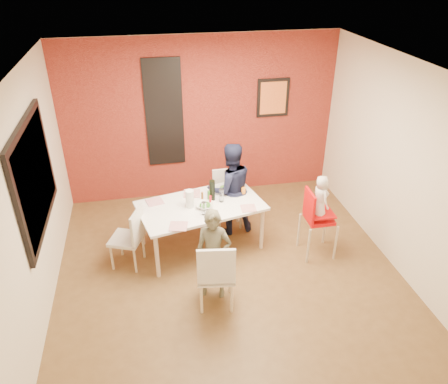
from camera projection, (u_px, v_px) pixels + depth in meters
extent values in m
plane|color=brown|center=(228.00, 270.00, 5.92)|extent=(4.50, 4.50, 0.00)
cube|color=white|center=(229.00, 69.00, 4.59)|extent=(4.50, 4.50, 0.02)
cube|color=beige|center=(201.00, 119.00, 7.18)|extent=(4.50, 0.02, 2.70)
cube|color=beige|center=(288.00, 319.00, 3.33)|extent=(4.50, 0.02, 2.70)
cube|color=beige|center=(32.00, 201.00, 4.88)|extent=(0.02, 4.50, 2.70)
cube|color=beige|center=(399.00, 167.00, 5.63)|extent=(0.02, 4.50, 2.70)
cube|color=maroon|center=(201.00, 119.00, 7.16)|extent=(4.50, 0.02, 2.70)
cube|color=black|center=(34.00, 176.00, 4.96)|extent=(0.05, 1.70, 1.30)
cube|color=black|center=(36.00, 176.00, 4.96)|extent=(0.02, 1.55, 1.15)
cube|color=silver|center=(164.00, 113.00, 6.97)|extent=(0.55, 0.03, 1.70)
cube|color=black|center=(164.00, 113.00, 6.97)|extent=(0.60, 0.03, 1.76)
cube|color=black|center=(273.00, 98.00, 7.20)|extent=(0.54, 0.03, 0.64)
cube|color=orange|center=(273.00, 98.00, 7.18)|extent=(0.44, 0.01, 0.54)
cube|color=white|center=(201.00, 206.00, 6.06)|extent=(1.86, 1.29, 0.04)
cylinder|color=beige|center=(157.00, 256.00, 5.65)|extent=(0.06, 0.06, 0.67)
cylinder|color=beige|center=(142.00, 225.00, 6.28)|extent=(0.06, 0.06, 0.67)
cylinder|color=beige|center=(262.00, 229.00, 6.19)|extent=(0.06, 0.06, 0.67)
cylinder|color=beige|center=(238.00, 203.00, 6.82)|extent=(0.06, 0.06, 0.67)
cube|color=silver|center=(216.00, 273.00, 5.18)|extent=(0.49, 0.49, 0.05)
cube|color=silver|center=(216.00, 268.00, 4.88)|extent=(0.44, 0.10, 0.50)
cylinder|color=beige|center=(230.00, 278.00, 5.45)|extent=(0.04, 0.04, 0.43)
cylinder|color=beige|center=(232.00, 298.00, 5.14)|extent=(0.04, 0.04, 0.43)
cylinder|color=beige|center=(201.00, 279.00, 5.44)|extent=(0.04, 0.04, 0.43)
cylinder|color=beige|center=(201.00, 299.00, 5.13)|extent=(0.04, 0.04, 0.43)
cube|color=white|center=(228.00, 201.00, 6.71)|extent=(0.41, 0.41, 0.05)
cube|color=white|center=(225.00, 182.00, 6.75)|extent=(0.41, 0.05, 0.46)
cylinder|color=#BFAB8E|center=(220.00, 220.00, 6.64)|extent=(0.03, 0.03, 0.40)
cylinder|color=#BFAB8E|center=(215.00, 209.00, 6.92)|extent=(0.03, 0.03, 0.40)
cylinder|color=#BFAB8E|center=(241.00, 217.00, 6.70)|extent=(0.03, 0.03, 0.40)
cylinder|color=#BFAB8E|center=(236.00, 206.00, 6.98)|extent=(0.03, 0.03, 0.40)
cube|color=beige|center=(126.00, 239.00, 5.85)|extent=(0.52, 0.52, 0.05)
cube|color=beige|center=(137.00, 226.00, 5.71)|extent=(0.18, 0.39, 0.45)
cylinder|color=tan|center=(121.00, 243.00, 6.12)|extent=(0.03, 0.03, 0.39)
cylinder|color=tan|center=(143.00, 246.00, 6.07)|extent=(0.03, 0.03, 0.39)
cylinder|color=tan|center=(112.00, 258.00, 5.84)|extent=(0.03, 0.03, 0.39)
cylinder|color=tan|center=(135.00, 260.00, 5.79)|extent=(0.03, 0.03, 0.39)
cube|color=red|center=(319.00, 219.00, 5.99)|extent=(0.35, 0.35, 0.05)
cube|color=red|center=(309.00, 205.00, 5.85)|extent=(0.03, 0.35, 0.41)
cube|color=red|center=(320.00, 213.00, 5.94)|extent=(0.35, 0.35, 0.02)
cylinder|color=tan|center=(336.00, 243.00, 6.00)|extent=(0.03, 0.03, 0.54)
cylinder|color=tan|center=(308.00, 246.00, 5.93)|extent=(0.03, 0.03, 0.54)
cylinder|color=tan|center=(325.00, 227.00, 6.34)|extent=(0.03, 0.03, 0.54)
cylinder|color=tan|center=(299.00, 230.00, 6.27)|extent=(0.03, 0.03, 0.54)
imported|color=brown|center=(213.00, 255.00, 5.24)|extent=(0.51, 0.41, 1.20)
imported|color=#161931|center=(230.00, 189.00, 6.42)|extent=(0.76, 0.63, 1.43)
imported|color=silver|center=(320.00, 197.00, 5.82)|extent=(0.24, 0.33, 0.63)
cube|color=silver|center=(178.00, 226.00, 5.57)|extent=(0.27, 0.27, 0.01)
cube|color=silver|center=(192.00, 193.00, 6.31)|extent=(0.27, 0.27, 0.01)
cube|color=white|center=(248.00, 208.00, 5.96)|extent=(0.21, 0.21, 0.01)
cube|color=white|center=(155.00, 202.00, 6.11)|extent=(0.27, 0.27, 0.01)
imported|color=white|center=(205.00, 205.00, 5.98)|extent=(0.30, 0.30, 0.06)
imported|color=silver|center=(224.00, 189.00, 6.39)|extent=(0.27, 0.27, 0.06)
cylinder|color=black|center=(212.00, 190.00, 6.10)|extent=(0.08, 0.08, 0.30)
cylinder|color=white|center=(204.00, 208.00, 5.79)|extent=(0.07, 0.07, 0.19)
cylinder|color=silver|center=(221.00, 196.00, 6.08)|extent=(0.07, 0.07, 0.19)
cylinder|color=white|center=(190.00, 199.00, 5.94)|extent=(0.11, 0.11, 0.25)
cylinder|color=red|center=(210.00, 200.00, 6.03)|extent=(0.03, 0.03, 0.13)
cylinder|color=#387B29|center=(209.00, 196.00, 6.12)|extent=(0.04, 0.04, 0.15)
cylinder|color=brown|center=(202.00, 196.00, 6.11)|extent=(0.03, 0.03, 0.14)
cylinder|color=orange|center=(243.00, 191.00, 6.28)|extent=(0.06, 0.06, 0.11)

